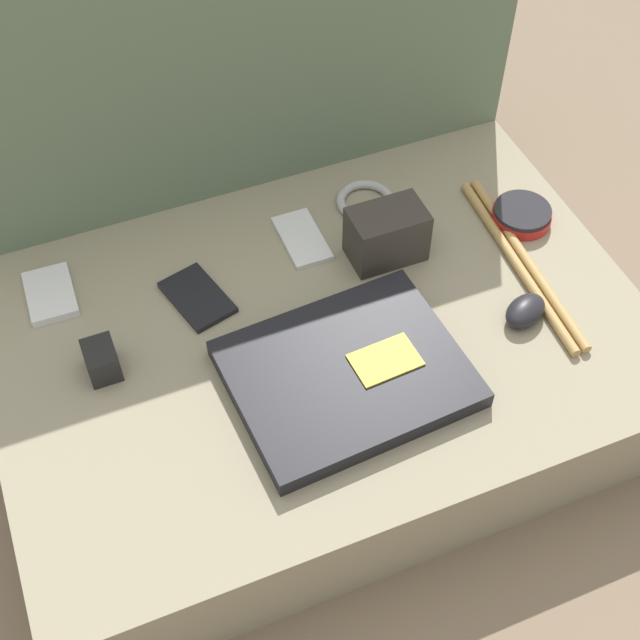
{
  "coord_description": "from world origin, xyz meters",
  "views": [
    {
      "loc": [
        -0.3,
        -0.73,
        1.14
      ],
      "look_at": [
        0.0,
        0.0,
        0.17
      ],
      "focal_mm": 50.0,
      "sensor_mm": 36.0,
      "label": 1
    }
  ],
  "objects_px": {
    "phone_silver": "(50,294)",
    "phone_small": "(302,238)",
    "phone_black": "(197,297)",
    "charger_brick": "(102,360)",
    "laptop": "(345,374)",
    "computer_mouse": "(525,311)",
    "speaker_puck": "(522,215)",
    "camera_pouch": "(387,234)"
  },
  "relations": [
    {
      "from": "laptop",
      "to": "charger_brick",
      "type": "distance_m",
      "value": 0.33
    },
    {
      "from": "speaker_puck",
      "to": "phone_black",
      "type": "bearing_deg",
      "value": 176.03
    },
    {
      "from": "phone_silver",
      "to": "computer_mouse",
      "type": "bearing_deg",
      "value": -23.62
    },
    {
      "from": "speaker_puck",
      "to": "phone_black",
      "type": "distance_m",
      "value": 0.52
    },
    {
      "from": "phone_black",
      "to": "laptop",
      "type": "bearing_deg",
      "value": -71.07
    },
    {
      "from": "phone_black",
      "to": "charger_brick",
      "type": "height_order",
      "value": "charger_brick"
    },
    {
      "from": "laptop",
      "to": "charger_brick",
      "type": "xyz_separation_m",
      "value": [
        -0.3,
        0.14,
        0.01
      ]
    },
    {
      "from": "laptop",
      "to": "phone_silver",
      "type": "height_order",
      "value": "laptop"
    },
    {
      "from": "computer_mouse",
      "to": "phone_small",
      "type": "bearing_deg",
      "value": 107.26
    },
    {
      "from": "phone_silver",
      "to": "phone_black",
      "type": "bearing_deg",
      "value": -21.54
    },
    {
      "from": "speaker_puck",
      "to": "phone_small",
      "type": "relative_size",
      "value": 0.82
    },
    {
      "from": "phone_small",
      "to": "charger_brick",
      "type": "xyz_separation_m",
      "value": [
        -0.34,
        -0.13,
        0.02
      ]
    },
    {
      "from": "computer_mouse",
      "to": "charger_brick",
      "type": "relative_size",
      "value": 1.54
    },
    {
      "from": "laptop",
      "to": "phone_small",
      "type": "height_order",
      "value": "laptop"
    },
    {
      "from": "phone_silver",
      "to": "laptop",
      "type": "bearing_deg",
      "value": -39.48
    },
    {
      "from": "phone_small",
      "to": "charger_brick",
      "type": "bearing_deg",
      "value": -159.06
    },
    {
      "from": "computer_mouse",
      "to": "phone_silver",
      "type": "relative_size",
      "value": 0.81
    },
    {
      "from": "computer_mouse",
      "to": "charger_brick",
      "type": "distance_m",
      "value": 0.6
    },
    {
      "from": "computer_mouse",
      "to": "speaker_puck",
      "type": "xyz_separation_m",
      "value": [
        0.1,
        0.17,
        -0.0
      ]
    },
    {
      "from": "phone_black",
      "to": "charger_brick",
      "type": "distance_m",
      "value": 0.17
    },
    {
      "from": "laptop",
      "to": "speaker_puck",
      "type": "relative_size",
      "value": 3.46
    },
    {
      "from": "computer_mouse",
      "to": "laptop",
      "type": "bearing_deg",
      "value": 156.07
    },
    {
      "from": "phone_black",
      "to": "phone_small",
      "type": "distance_m",
      "value": 0.19
    },
    {
      "from": "computer_mouse",
      "to": "phone_black",
      "type": "distance_m",
      "value": 0.47
    },
    {
      "from": "laptop",
      "to": "speaker_puck",
      "type": "distance_m",
      "value": 0.42
    },
    {
      "from": "phone_silver",
      "to": "camera_pouch",
      "type": "height_order",
      "value": "camera_pouch"
    },
    {
      "from": "phone_silver",
      "to": "phone_small",
      "type": "distance_m",
      "value": 0.38
    },
    {
      "from": "speaker_puck",
      "to": "phone_small",
      "type": "distance_m",
      "value": 0.35
    },
    {
      "from": "phone_black",
      "to": "camera_pouch",
      "type": "distance_m",
      "value": 0.3
    },
    {
      "from": "phone_small",
      "to": "phone_black",
      "type": "bearing_deg",
      "value": -163.38
    },
    {
      "from": "phone_small",
      "to": "charger_brick",
      "type": "distance_m",
      "value": 0.37
    },
    {
      "from": "charger_brick",
      "to": "camera_pouch",
      "type": "bearing_deg",
      "value": 6.74
    },
    {
      "from": "laptop",
      "to": "computer_mouse",
      "type": "distance_m",
      "value": 0.28
    },
    {
      "from": "speaker_puck",
      "to": "phone_black",
      "type": "relative_size",
      "value": 0.74
    },
    {
      "from": "computer_mouse",
      "to": "phone_black",
      "type": "xyz_separation_m",
      "value": [
        -0.42,
        0.21,
        -0.01
      ]
    },
    {
      "from": "phone_silver",
      "to": "phone_black",
      "type": "xyz_separation_m",
      "value": [
        0.2,
        -0.09,
        -0.0
      ]
    },
    {
      "from": "computer_mouse",
      "to": "camera_pouch",
      "type": "bearing_deg",
      "value": 100.07
    },
    {
      "from": "computer_mouse",
      "to": "speaker_puck",
      "type": "distance_m",
      "value": 0.2
    },
    {
      "from": "computer_mouse",
      "to": "charger_brick",
      "type": "xyz_separation_m",
      "value": [
        -0.58,
        0.14,
        0.01
      ]
    },
    {
      "from": "phone_black",
      "to": "phone_small",
      "type": "xyz_separation_m",
      "value": [
        0.19,
        0.05,
        -0.0
      ]
    },
    {
      "from": "laptop",
      "to": "phone_small",
      "type": "bearing_deg",
      "value": 77.39
    },
    {
      "from": "speaker_puck",
      "to": "charger_brick",
      "type": "relative_size",
      "value": 1.7
    }
  ]
}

